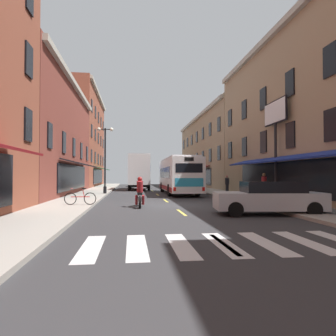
{
  "coord_description": "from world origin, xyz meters",
  "views": [
    {
      "loc": [
        -2.34,
        -17.52,
        1.75
      ],
      "look_at": [
        0.82,
        8.44,
        2.36
      ],
      "focal_mm": 32.47,
      "sensor_mm": 36.0,
      "label": 1
    }
  ],
  "objects_px": {
    "billboard_sign": "(275,124)",
    "bicycle_near": "(80,198)",
    "sedan_mid": "(137,182)",
    "pedestrian_far": "(264,185)",
    "box_truck": "(139,172)",
    "street_lamp_twin": "(105,157)",
    "sedan_near": "(269,198)",
    "transit_bus": "(178,175)",
    "motorcycle_rider": "(140,194)",
    "pedestrian_mid": "(227,184)"
  },
  "relations": [
    {
      "from": "billboard_sign",
      "to": "bicycle_near",
      "type": "bearing_deg",
      "value": -171.07
    },
    {
      "from": "sedan_mid",
      "to": "pedestrian_far",
      "type": "bearing_deg",
      "value": -71.53
    },
    {
      "from": "box_truck",
      "to": "street_lamp_twin",
      "type": "xyz_separation_m",
      "value": [
        -3.22,
        -9.23,
        1.23
      ]
    },
    {
      "from": "billboard_sign",
      "to": "street_lamp_twin",
      "type": "bearing_deg",
      "value": 144.91
    },
    {
      "from": "box_truck",
      "to": "bicycle_near",
      "type": "bearing_deg",
      "value": -100.79
    },
    {
      "from": "sedan_near",
      "to": "bicycle_near",
      "type": "xyz_separation_m",
      "value": [
        -8.81,
        4.09,
        -0.24
      ]
    },
    {
      "from": "sedan_near",
      "to": "street_lamp_twin",
      "type": "distance_m",
      "value": 16.66
    },
    {
      "from": "box_truck",
      "to": "sedan_mid",
      "type": "relative_size",
      "value": 1.8
    },
    {
      "from": "sedan_mid",
      "to": "bicycle_near",
      "type": "xyz_separation_m",
      "value": [
        -3.54,
        -28.56,
        -0.19
      ]
    },
    {
      "from": "transit_bus",
      "to": "motorcycle_rider",
      "type": "relative_size",
      "value": 5.42
    },
    {
      "from": "motorcycle_rider",
      "to": "transit_bus",
      "type": "bearing_deg",
      "value": 71.01
    },
    {
      "from": "box_truck",
      "to": "motorcycle_rider",
      "type": "bearing_deg",
      "value": -91.4
    },
    {
      "from": "box_truck",
      "to": "motorcycle_rider",
      "type": "relative_size",
      "value": 3.98
    },
    {
      "from": "transit_bus",
      "to": "box_truck",
      "type": "relative_size",
      "value": 1.36
    },
    {
      "from": "pedestrian_far",
      "to": "pedestrian_mid",
      "type": "bearing_deg",
      "value": 116.17
    },
    {
      "from": "transit_bus",
      "to": "street_lamp_twin",
      "type": "relative_size",
      "value": 1.94
    },
    {
      "from": "motorcycle_rider",
      "to": "sedan_near",
      "type": "bearing_deg",
      "value": -34.33
    },
    {
      "from": "sedan_mid",
      "to": "pedestrian_mid",
      "type": "relative_size",
      "value": 2.88
    },
    {
      "from": "transit_bus",
      "to": "box_truck",
      "type": "xyz_separation_m",
      "value": [
        -3.41,
        8.3,
        0.37
      ]
    },
    {
      "from": "sedan_near",
      "to": "sedan_mid",
      "type": "height_order",
      "value": "sedan_near"
    },
    {
      "from": "sedan_near",
      "to": "billboard_sign",
      "type": "bearing_deg",
      "value": 61.05
    },
    {
      "from": "motorcycle_rider",
      "to": "box_truck",
      "type": "bearing_deg",
      "value": 88.6
    },
    {
      "from": "sedan_mid",
      "to": "street_lamp_twin",
      "type": "distance_m",
      "value": 18.9
    },
    {
      "from": "bicycle_near",
      "to": "motorcycle_rider",
      "type": "bearing_deg",
      "value": -4.68
    },
    {
      "from": "billboard_sign",
      "to": "pedestrian_far",
      "type": "xyz_separation_m",
      "value": [
        -0.16,
        1.41,
        -4.07
      ]
    },
    {
      "from": "pedestrian_mid",
      "to": "billboard_sign",
      "type": "bearing_deg",
      "value": 147.75
    },
    {
      "from": "box_truck",
      "to": "motorcycle_rider",
      "type": "height_order",
      "value": "box_truck"
    },
    {
      "from": "billboard_sign",
      "to": "street_lamp_twin",
      "type": "xyz_separation_m",
      "value": [
        -11.66,
        8.19,
        -1.79
      ]
    },
    {
      "from": "street_lamp_twin",
      "to": "billboard_sign",
      "type": "bearing_deg",
      "value": -35.09
    },
    {
      "from": "sedan_mid",
      "to": "bicycle_near",
      "type": "height_order",
      "value": "sedan_mid"
    },
    {
      "from": "billboard_sign",
      "to": "street_lamp_twin",
      "type": "height_order",
      "value": "billboard_sign"
    },
    {
      "from": "billboard_sign",
      "to": "pedestrian_far",
      "type": "height_order",
      "value": "billboard_sign"
    },
    {
      "from": "billboard_sign",
      "to": "pedestrian_mid",
      "type": "bearing_deg",
      "value": 96.55
    },
    {
      "from": "sedan_near",
      "to": "bicycle_near",
      "type": "relative_size",
      "value": 2.83
    },
    {
      "from": "transit_bus",
      "to": "pedestrian_mid",
      "type": "xyz_separation_m",
      "value": [
        4.17,
        -1.64,
        -0.78
      ]
    },
    {
      "from": "box_truck",
      "to": "sedan_mid",
      "type": "height_order",
      "value": "box_truck"
    },
    {
      "from": "sedan_mid",
      "to": "pedestrian_far",
      "type": "height_order",
      "value": "pedestrian_far"
    },
    {
      "from": "transit_bus",
      "to": "billboard_sign",
      "type": "bearing_deg",
      "value": -61.12
    },
    {
      "from": "motorcycle_rider",
      "to": "pedestrian_mid",
      "type": "xyz_separation_m",
      "value": [
        8.06,
        9.65,
        0.24
      ]
    },
    {
      "from": "billboard_sign",
      "to": "transit_bus",
      "type": "distance_m",
      "value": 10.96
    },
    {
      "from": "box_truck",
      "to": "street_lamp_twin",
      "type": "bearing_deg",
      "value": -109.25
    },
    {
      "from": "bicycle_near",
      "to": "street_lamp_twin",
      "type": "bearing_deg",
      "value": 87.38
    },
    {
      "from": "billboard_sign",
      "to": "street_lamp_twin",
      "type": "relative_size",
      "value": 1.13
    },
    {
      "from": "pedestrian_far",
      "to": "transit_bus",
      "type": "bearing_deg",
      "value": 141.87
    },
    {
      "from": "billboard_sign",
      "to": "sedan_mid",
      "type": "bearing_deg",
      "value": 107.85
    },
    {
      "from": "bicycle_near",
      "to": "street_lamp_twin",
      "type": "distance_m",
      "value": 10.5
    },
    {
      "from": "bicycle_near",
      "to": "pedestrian_mid",
      "type": "bearing_deg",
      "value": 39.81
    },
    {
      "from": "billboard_sign",
      "to": "pedestrian_mid",
      "type": "xyz_separation_m",
      "value": [
        -0.86,
        7.48,
        -4.17
      ]
    },
    {
      "from": "box_truck",
      "to": "pedestrian_far",
      "type": "height_order",
      "value": "box_truck"
    },
    {
      "from": "billboard_sign",
      "to": "bicycle_near",
      "type": "relative_size",
      "value": 3.8
    }
  ]
}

